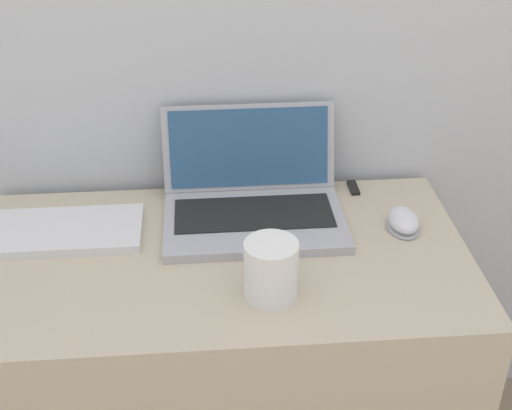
{
  "coord_description": "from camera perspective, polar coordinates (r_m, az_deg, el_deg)",
  "views": [
    {
      "loc": [
        -0.03,
        -0.9,
        1.55
      ],
      "look_at": [
        0.07,
        0.34,
        0.79
      ],
      "focal_mm": 50.0,
      "sensor_mm": 36.0,
      "label": 1
    }
  ],
  "objects": [
    {
      "name": "usb_stick",
      "position": [
        1.68,
        7.8,
        1.38
      ],
      "size": [
        0.02,
        0.06,
        0.01
      ],
      "color": "black",
      "rests_on": "desk"
    },
    {
      "name": "desk",
      "position": [
        1.68,
        -2.35,
        -13.93
      ],
      "size": [
        1.0,
        0.56,
        0.71
      ],
      "color": "beige",
      "rests_on": "ground_plane"
    },
    {
      "name": "drink_cup",
      "position": [
        1.31,
        1.21,
        -5.12
      ],
      "size": [
        0.1,
        0.1,
        0.11
      ],
      "color": "white",
      "rests_on": "desk"
    },
    {
      "name": "laptop",
      "position": [
        1.55,
        -0.27,
        0.59
      ],
      "size": [
        0.39,
        0.31,
        0.21
      ],
      "color": "#ADADB2",
      "rests_on": "desk"
    },
    {
      "name": "external_keyboard",
      "position": [
        1.56,
        -16.91,
        -2.1
      ],
      "size": [
        0.43,
        0.17,
        0.02
      ],
      "color": "silver",
      "rests_on": "desk"
    },
    {
      "name": "computer_mouse",
      "position": [
        1.55,
        11.7,
        -1.26
      ],
      "size": [
        0.07,
        0.1,
        0.04
      ],
      "color": "#B2B2B7",
      "rests_on": "desk"
    }
  ]
}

